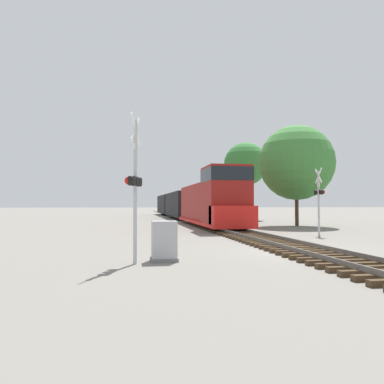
{
  "coord_description": "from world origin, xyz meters",
  "views": [
    {
      "loc": [
        -6.64,
        -14.04,
        1.88
      ],
      "look_at": [
        -3.92,
        2.24,
        2.42
      ],
      "focal_mm": 35.0,
      "sensor_mm": 36.0,
      "label": 1
    }
  ],
  "objects_px": {
    "relay_cabinet": "(164,241)",
    "tree_mid_background": "(246,164)",
    "tree_far_right": "(296,163)",
    "freight_train": "(184,204)",
    "crossing_signal_far": "(319,196)",
    "crossing_signal_near": "(134,182)"
  },
  "relations": [
    {
      "from": "freight_train",
      "to": "crossing_signal_near",
      "type": "xyz_separation_m",
      "value": [
        -6.49,
        -34.01,
        0.7
      ]
    },
    {
      "from": "crossing_signal_far",
      "to": "tree_mid_background",
      "type": "height_order",
      "value": "tree_mid_background"
    },
    {
      "from": "tree_mid_background",
      "to": "crossing_signal_far",
      "type": "bearing_deg",
      "value": -96.68
    },
    {
      "from": "tree_far_right",
      "to": "freight_train",
      "type": "bearing_deg",
      "value": 115.18
    },
    {
      "from": "freight_train",
      "to": "tree_mid_background",
      "type": "xyz_separation_m",
      "value": [
        7.25,
        -2.41,
        4.87
      ]
    },
    {
      "from": "crossing_signal_far",
      "to": "tree_mid_background",
      "type": "xyz_separation_m",
      "value": [
        2.65,
        22.67,
        4.35
      ]
    },
    {
      "from": "tree_far_right",
      "to": "crossing_signal_far",
      "type": "bearing_deg",
      "value": -107.44
    },
    {
      "from": "crossing_signal_far",
      "to": "tree_far_right",
      "type": "height_order",
      "value": "tree_far_right"
    },
    {
      "from": "tree_mid_background",
      "to": "crossing_signal_near",
      "type": "bearing_deg",
      "value": -113.5
    },
    {
      "from": "crossing_signal_near",
      "to": "crossing_signal_far",
      "type": "height_order",
      "value": "crossing_signal_near"
    },
    {
      "from": "freight_train",
      "to": "relay_cabinet",
      "type": "bearing_deg",
      "value": -99.31
    },
    {
      "from": "relay_cabinet",
      "to": "tree_mid_background",
      "type": "bearing_deg",
      "value": 67.75
    },
    {
      "from": "crossing_signal_far",
      "to": "freight_train",
      "type": "bearing_deg",
      "value": 14.38
    },
    {
      "from": "crossing_signal_near",
      "to": "tree_far_right",
      "type": "relative_size",
      "value": 0.55
    },
    {
      "from": "tree_far_right",
      "to": "tree_mid_background",
      "type": "distance_m",
      "value": 13.56
    },
    {
      "from": "crossing_signal_near",
      "to": "relay_cabinet",
      "type": "bearing_deg",
      "value": 131.4
    },
    {
      "from": "crossing_signal_near",
      "to": "relay_cabinet",
      "type": "xyz_separation_m",
      "value": [
        0.99,
        0.43,
        -1.92
      ]
    },
    {
      "from": "freight_train",
      "to": "crossing_signal_far",
      "type": "bearing_deg",
      "value": -79.62
    },
    {
      "from": "freight_train",
      "to": "tree_mid_background",
      "type": "bearing_deg",
      "value": -18.38
    },
    {
      "from": "freight_train",
      "to": "relay_cabinet",
      "type": "xyz_separation_m",
      "value": [
        -5.51,
        -33.58,
        -1.22
      ]
    },
    {
      "from": "crossing_signal_far",
      "to": "tree_mid_background",
      "type": "bearing_deg",
      "value": -2.68
    },
    {
      "from": "relay_cabinet",
      "to": "crossing_signal_far",
      "type": "bearing_deg",
      "value": 40.09
    }
  ]
}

